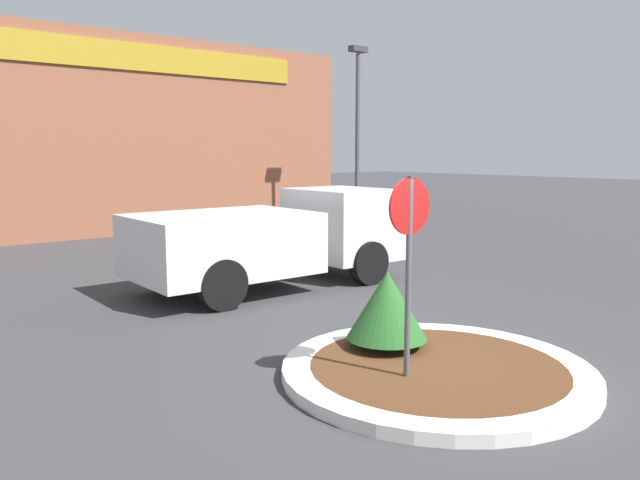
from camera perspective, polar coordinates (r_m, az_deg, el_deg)
ground_plane at (r=8.16m, az=10.61°, el=-12.18°), size 120.00×120.00×0.00m
traffic_island at (r=8.13m, az=10.62°, el=-11.68°), size 3.90×3.90×0.15m
stop_sign at (r=7.29m, az=8.14°, el=-0.43°), size 0.66×0.07×2.53m
island_shrub at (r=8.55m, az=6.14°, el=-5.91°), size 1.10×1.10×1.05m
utility_truck at (r=13.02m, az=-4.23°, el=0.32°), size 5.76×2.54×1.98m
storefront_building at (r=25.20m, az=-17.24°, el=8.98°), size 15.36×6.07×6.74m
light_pole at (r=22.82m, az=3.45°, el=10.56°), size 0.70×0.30×6.51m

